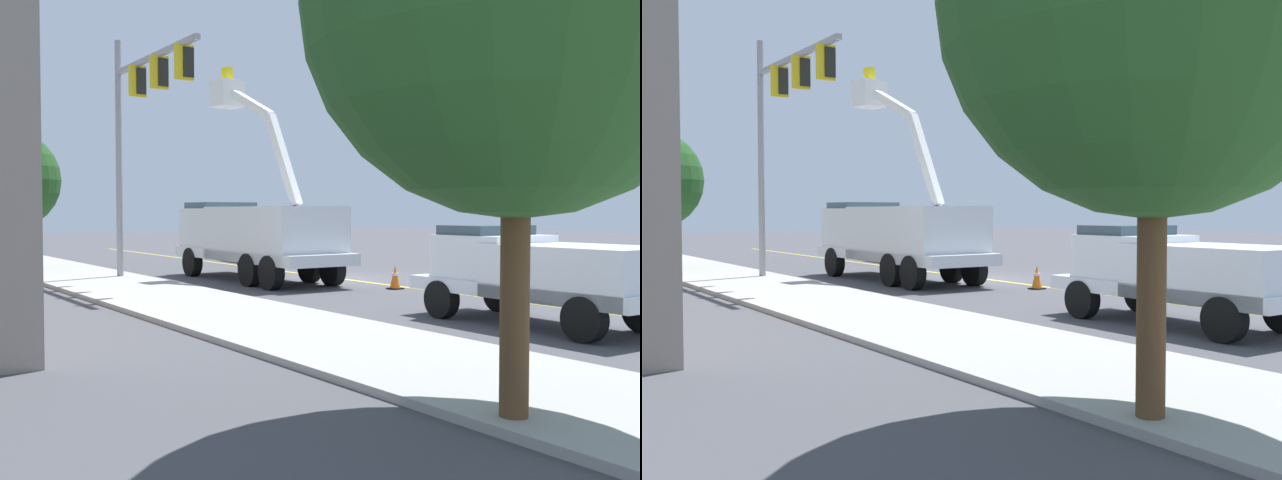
# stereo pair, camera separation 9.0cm
# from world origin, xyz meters

# --- Properties ---
(ground) EXTENTS (120.00, 120.00, 0.00)m
(ground) POSITION_xyz_m (0.00, 0.00, 0.00)
(ground) COLOR #47474C
(sidewalk_far_side) EXTENTS (60.05, 9.74, 0.12)m
(sidewalk_far_side) POSITION_xyz_m (0.77, 7.43, 0.06)
(sidewalk_far_side) COLOR #9E9E99
(sidewalk_far_side) RESTS_ON ground
(lane_centre_stripe) EXTENTS (49.75, 5.29, 0.01)m
(lane_centre_stripe) POSITION_xyz_m (0.00, 0.00, 0.00)
(lane_centre_stripe) COLOR yellow
(lane_centre_stripe) RESTS_ON ground
(utility_bucket_truck) EXTENTS (8.41, 3.33, 7.28)m
(utility_bucket_truck) POSITION_xyz_m (1.43, 2.64, 1.61)
(utility_bucket_truck) COLOR silver
(utility_bucket_truck) RESTS_ON ground
(service_pickup_truck) EXTENTS (5.79, 2.66, 2.06)m
(service_pickup_truck) POSITION_xyz_m (-10.52, 3.86, 1.12)
(service_pickup_truck) COLOR white
(service_pickup_truck) RESTS_ON ground
(passing_minivan) EXTENTS (4.97, 2.38, 1.69)m
(passing_minivan) POSITION_xyz_m (8.41, -2.93, 0.97)
(passing_minivan) COLOR maroon
(passing_minivan) RESTS_ON ground
(traffic_cone_mid_front) EXTENTS (0.40, 0.40, 0.73)m
(traffic_cone_mid_front) POSITION_xyz_m (-3.63, 1.01, 0.36)
(traffic_cone_mid_front) COLOR black
(traffic_cone_mid_front) RESTS_ON ground
(traffic_cone_mid_rear) EXTENTS (0.40, 0.40, 0.71)m
(traffic_cone_mid_rear) POSITION_xyz_m (4.64, 0.24, 0.35)
(traffic_cone_mid_rear) COLOR black
(traffic_cone_mid_rear) RESTS_ON ground
(traffic_signal_mast) EXTENTS (6.53, 0.96, 8.22)m
(traffic_signal_mast) POSITION_xyz_m (2.74, 6.21, 5.61)
(traffic_signal_mast) COLOR gray
(traffic_signal_mast) RESTS_ON ground
(street_tree_right) EXTENTS (3.90, 3.90, 5.53)m
(street_tree_right) POSITION_xyz_m (10.43, 7.94, 3.57)
(street_tree_right) COLOR brown
(street_tree_right) RESTS_ON ground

